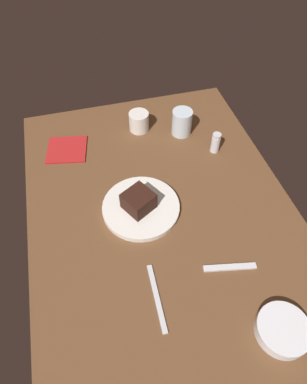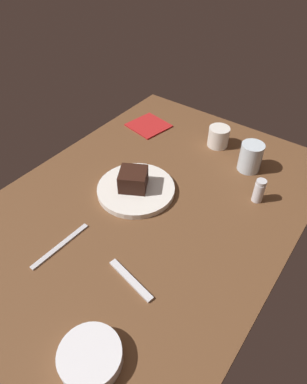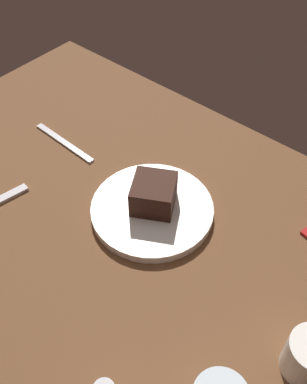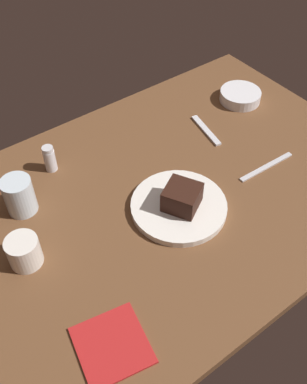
{
  "view_description": "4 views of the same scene",
  "coord_description": "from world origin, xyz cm",
  "views": [
    {
      "loc": [
        58.03,
        -18.64,
        89.1
      ],
      "look_at": [
        -6.34,
        -1.51,
        6.53
      ],
      "focal_mm": 30.99,
      "sensor_mm": 36.0,
      "label": 1
    },
    {
      "loc": [
        56.31,
        44.56,
        75.42
      ],
      "look_at": [
        -1.52,
        1.77,
        8.58
      ],
      "focal_mm": 31.21,
      "sensor_mm": 36.0,
      "label": 2
    },
    {
      "loc": [
        -41.34,
        38.01,
        73.3
      ],
      "look_at": [
        -2.6,
        -7.67,
        7.74
      ],
      "focal_mm": 42.25,
      "sensor_mm": 36.0,
      "label": 3
    },
    {
      "loc": [
        -52.19,
        -61.48,
        88.49
      ],
      "look_at": [
        -6.46,
        0.07,
        5.71
      ],
      "focal_mm": 41.03,
      "sensor_mm": 36.0,
      "label": 4
    }
  ],
  "objects": [
    {
      "name": "dining_table",
      "position": [
        0.0,
        0.0,
        1.5
      ],
      "size": [
        120.0,
        84.0,
        3.0
      ],
      "primitive_type": "cube",
      "color": "brown",
      "rests_on": "ground"
    },
    {
      "name": "water_glass",
      "position": [
        -35.26,
        17.32,
        7.98
      ],
      "size": [
        7.63,
        7.63,
        9.96
      ],
      "primitive_type": "cylinder",
      "color": "silver",
      "rests_on": "dining_table"
    },
    {
      "name": "side_bowl",
      "position": [
        42.42,
        18.28,
        4.76
      ],
      "size": [
        13.23,
        13.23,
        3.52
      ],
      "primitive_type": "cylinder",
      "color": "silver",
      "rests_on": "dining_table"
    },
    {
      "name": "dessert_plate",
      "position": [
        -3.28,
        -6.46,
        3.93
      ],
      "size": [
        24.63,
        24.63,
        1.87
      ],
      "primitive_type": "cylinder",
      "color": "white",
      "rests_on": "dining_table"
    },
    {
      "name": "salt_shaker",
      "position": [
        -22.48,
        26.11,
        6.9
      ],
      "size": [
        3.26,
        3.26,
        7.9
      ],
      "color": "silver",
      "rests_on": "dining_table"
    },
    {
      "name": "chocolate_cake_slice",
      "position": [
        -3.03,
        -7.18,
        7.89
      ],
      "size": [
        11.28,
        11.35,
        6.03
      ],
      "primitive_type": "cube",
      "rotation": [
        0.0,
        0.0,
        2.08
      ],
      "color": "black",
      "rests_on": "dessert_plate"
    },
    {
      "name": "folded_napkin",
      "position": [
        -36.74,
        -26.77,
        3.3
      ],
      "size": [
        16.29,
        16.62,
        0.6
      ],
      "primitive_type": "cube",
      "rotation": [
        0.0,
        0.0,
        -0.19
      ],
      "color": "#B21E1E",
      "rests_on": "dining_table"
    },
    {
      "name": "dessert_spoon",
      "position": [
        23.01,
        12.91,
        3.35
      ],
      "size": [
        4.65,
        15.07,
        0.7
      ],
      "primitive_type": "cube",
      "rotation": [
        0.0,
        0.0,
        1.38
      ],
      "color": "silver",
      "rests_on": "dining_table"
    },
    {
      "name": "coffee_cup",
      "position": [
        -41.49,
        2.03,
        6.73
      ],
      "size": [
        7.64,
        7.64,
        7.46
      ],
      "primitive_type": "cylinder",
      "color": "silver",
      "rests_on": "dining_table"
    },
    {
      "name": "butter_knife",
      "position": [
        26.08,
        -9.23,
        3.25
      ],
      "size": [
        19.04,
        2.1,
        0.5
      ],
      "primitive_type": "cube",
      "rotation": [
        0.0,
        0.0,
        6.25
      ],
      "color": "silver",
      "rests_on": "dining_table"
    }
  ]
}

